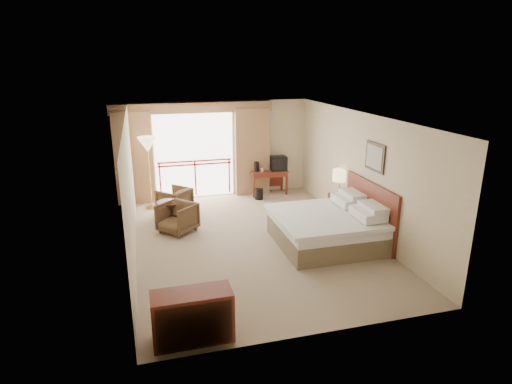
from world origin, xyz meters
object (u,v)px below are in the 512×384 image
object	(u,v)px
bed	(328,227)
dresser	(193,317)
table_lamp	(340,176)
wastebasket	(259,194)
tv	(278,163)
side_table	(169,209)
floor_lamp	(147,147)
armchair_far	(175,213)
nightstand	(339,206)
desk	(268,175)
armchair_near	(178,232)

from	to	relation	value
bed	dresser	size ratio (longest dim) A/B	1.90
bed	table_lamp	bearing A→B (deg)	57.38
wastebasket	tv	bearing A→B (deg)	29.90
bed	side_table	distance (m)	3.78
dresser	floor_lamp	bearing A→B (deg)	96.47
tv	side_table	xyz separation A→B (m)	(-3.31, -1.76, -0.51)
table_lamp	tv	distance (m)	2.46
tv	armchair_far	size ratio (longest dim) A/B	0.63
nightstand	armchair_far	distance (m)	4.20
wastebasket	desk	bearing A→B (deg)	48.65
desk	dresser	distance (m)	7.04
dresser	nightstand	bearing A→B (deg)	46.72
wastebasket	side_table	xyz separation A→B (m)	(-2.60, -1.35, 0.25)
armchair_near	table_lamp	bearing A→B (deg)	46.44
wastebasket	floor_lamp	xyz separation A→B (m)	(-2.96, 0.03, 1.49)
desk	side_table	xyz separation A→B (m)	(-3.01, -1.81, -0.15)
wastebasket	armchair_far	bearing A→B (deg)	-167.79
table_lamp	wastebasket	distance (m)	2.61
floor_lamp	side_table	bearing A→B (deg)	-75.46
bed	armchair_near	xyz separation A→B (m)	(-3.06, 1.52, -0.38)
table_lamp	dresser	size ratio (longest dim) A/B	0.55
bed	desk	world-z (taller)	bed
tv	armchair_far	xyz separation A→B (m)	(-3.10, -0.92, -0.91)
armchair_near	floor_lamp	xyz separation A→B (m)	(-0.52, 1.86, 1.64)
nightstand	floor_lamp	bearing A→B (deg)	157.39
nightstand	wastebasket	bearing A→B (deg)	129.34
nightstand	tv	xyz separation A→B (m)	(-0.83, 2.36, 0.61)
tv	wastebasket	bearing A→B (deg)	-147.17
desk	nightstand	bearing A→B (deg)	-64.40
tv	armchair_near	size ratio (longest dim) A/B	0.61
bed	table_lamp	size ratio (longest dim) A/B	3.45
bed	table_lamp	world-z (taller)	table_lamp
bed	armchair_far	world-z (taller)	bed
desk	tv	xyz separation A→B (m)	(0.30, -0.05, 0.36)
table_lamp	armchair_near	distance (m)	4.12
table_lamp	side_table	bearing A→B (deg)	172.46
desk	wastebasket	bearing A→B (deg)	-130.90
desk	wastebasket	xyz separation A→B (m)	(-0.40, -0.46, -0.40)
tv	armchair_near	world-z (taller)	tv
tv	wastebasket	xyz separation A→B (m)	(-0.70, -0.40, -0.76)
armchair_near	side_table	distance (m)	0.64
tv	wastebasket	world-z (taller)	tv
armchair_near	side_table	world-z (taller)	side_table
nightstand	wastebasket	xyz separation A→B (m)	(-1.53, 1.95, -0.15)
table_lamp	bed	bearing A→B (deg)	-122.62
table_lamp	armchair_near	size ratio (longest dim) A/B	0.82
armchair_far	side_table	xyz separation A→B (m)	(-0.21, -0.83, 0.40)
nightstand	bed	bearing A→B (deg)	-122.40
desk	armchair_near	distance (m)	3.69
dresser	armchair_near	bearing A→B (deg)	90.76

